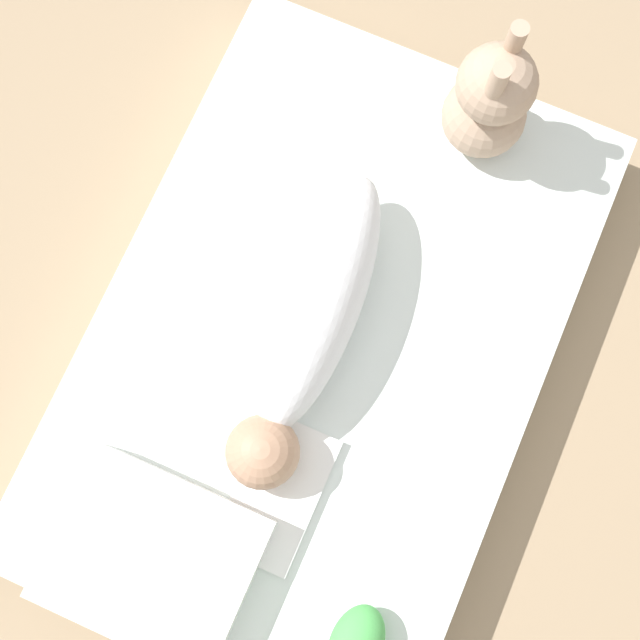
{
  "coord_description": "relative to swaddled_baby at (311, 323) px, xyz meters",
  "views": [
    {
      "loc": [
        0.28,
        0.12,
        1.75
      ],
      "look_at": [
        -0.02,
        -0.01,
        0.18
      ],
      "focal_mm": 50.0,
      "sensor_mm": 36.0,
      "label": 1
    }
  ],
  "objects": [
    {
      "name": "bed_mattress",
      "position": [
        0.01,
        0.02,
        -0.15
      ],
      "size": [
        1.23,
        0.81,
        0.13
      ],
      "color": "white",
      "rests_on": "ground_plane"
    },
    {
      "name": "bunny_plush",
      "position": [
        -0.49,
        0.14,
        0.05
      ],
      "size": [
        0.16,
        0.16,
        0.33
      ],
      "color": "tan",
      "rests_on": "bed_mattress"
    },
    {
      "name": "ground_plane",
      "position": [
        0.01,
        0.02,
        -0.21
      ],
      "size": [
        12.0,
        12.0,
        0.0
      ],
      "primitive_type": "plane",
      "color": "#9E8466"
    },
    {
      "name": "pillow",
      "position": [
        0.48,
        -0.09,
        -0.04
      ],
      "size": [
        0.28,
        0.34,
        0.08
      ],
      "color": "white",
      "rests_on": "bed_mattress"
    },
    {
      "name": "burp_cloth",
      "position": [
        0.29,
        0.06,
        -0.07
      ],
      "size": [
        0.26,
        0.15,
        0.02
      ],
      "color": "white",
      "rests_on": "bed_mattress"
    },
    {
      "name": "swaddled_baby",
      "position": [
        0.0,
        0.0,
        0.0
      ],
      "size": [
        0.6,
        0.18,
        0.17
      ],
      "rotation": [
        0.0,
        0.0,
        0.06
      ],
      "color": "white",
      "rests_on": "bed_mattress"
    }
  ]
}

